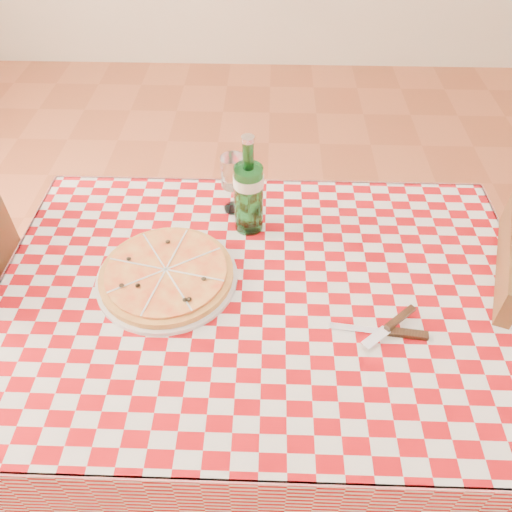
{
  "coord_description": "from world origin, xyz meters",
  "views": [
    {
      "loc": [
        0.01,
        -0.79,
        1.67
      ],
      "look_at": [
        -0.02,
        0.06,
        0.82
      ],
      "focal_mm": 35.0,
      "sensor_mm": 36.0,
      "label": 1
    }
  ],
  "objects_px": {
    "pizza_plate": "(167,273)",
    "wine_glass": "(234,184)",
    "dining_table": "(263,317)",
    "chair_near": "(507,342)",
    "water_bottle": "(248,185)"
  },
  "relations": [
    {
      "from": "pizza_plate",
      "to": "wine_glass",
      "type": "height_order",
      "value": "wine_glass"
    },
    {
      "from": "dining_table",
      "to": "wine_glass",
      "type": "bearing_deg",
      "value": 106.01
    },
    {
      "from": "dining_table",
      "to": "chair_near",
      "type": "relative_size",
      "value": 1.39
    },
    {
      "from": "dining_table",
      "to": "water_bottle",
      "type": "bearing_deg",
      "value": 100.85
    },
    {
      "from": "chair_near",
      "to": "wine_glass",
      "type": "height_order",
      "value": "wine_glass"
    },
    {
      "from": "chair_near",
      "to": "wine_glass",
      "type": "bearing_deg",
      "value": -178.16
    },
    {
      "from": "chair_near",
      "to": "wine_glass",
      "type": "relative_size",
      "value": 5.01
    },
    {
      "from": "dining_table",
      "to": "pizza_plate",
      "type": "relative_size",
      "value": 3.46
    },
    {
      "from": "pizza_plate",
      "to": "wine_glass",
      "type": "xyz_separation_m",
      "value": [
        0.15,
        0.28,
        0.06
      ]
    },
    {
      "from": "chair_near",
      "to": "water_bottle",
      "type": "xyz_separation_m",
      "value": [
        -0.74,
        0.17,
        0.41
      ]
    },
    {
      "from": "chair_near",
      "to": "pizza_plate",
      "type": "distance_m",
      "value": 0.98
    },
    {
      "from": "dining_table",
      "to": "pizza_plate",
      "type": "xyz_separation_m",
      "value": [
        -0.24,
        0.03,
        0.12
      ]
    },
    {
      "from": "chair_near",
      "to": "water_bottle",
      "type": "height_order",
      "value": "water_bottle"
    },
    {
      "from": "dining_table",
      "to": "pizza_plate",
      "type": "bearing_deg",
      "value": 172.64
    },
    {
      "from": "dining_table",
      "to": "wine_glass",
      "type": "xyz_separation_m",
      "value": [
        -0.09,
        0.31,
        0.18
      ]
    }
  ]
}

